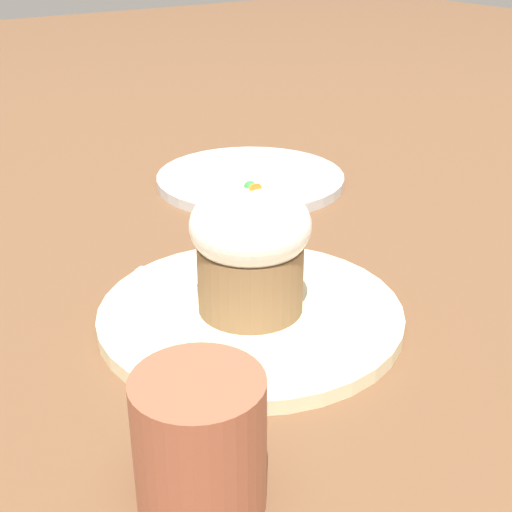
% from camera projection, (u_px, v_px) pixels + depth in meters
% --- Properties ---
extents(ground_plane, '(4.00, 4.00, 0.00)m').
position_uv_depth(ground_plane, '(251.00, 321.00, 0.60)').
color(ground_plane, brown).
extents(dessert_plate, '(0.26, 0.26, 0.01)m').
position_uv_depth(dessert_plate, '(251.00, 314.00, 0.60)').
color(dessert_plate, beige).
rests_on(dessert_plate, ground_plane).
extents(carrot_cake, '(0.10, 0.10, 0.11)m').
position_uv_depth(carrot_cake, '(256.00, 248.00, 0.57)').
color(carrot_cake, olive).
rests_on(carrot_cake, dessert_plate).
extents(spoon, '(0.12, 0.08, 0.01)m').
position_uv_depth(spoon, '(222.00, 289.00, 0.62)').
color(spoon, silver).
rests_on(spoon, dessert_plate).
extents(coffee_cup, '(0.11, 0.08, 0.09)m').
position_uv_depth(coffee_cup, '(198.00, 442.00, 0.40)').
color(coffee_cup, '#9E563D').
rests_on(coffee_cup, ground_plane).
extents(side_plate, '(0.24, 0.24, 0.01)m').
position_uv_depth(side_plate, '(250.00, 179.00, 0.90)').
color(side_plate, silver).
rests_on(side_plate, ground_plane).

